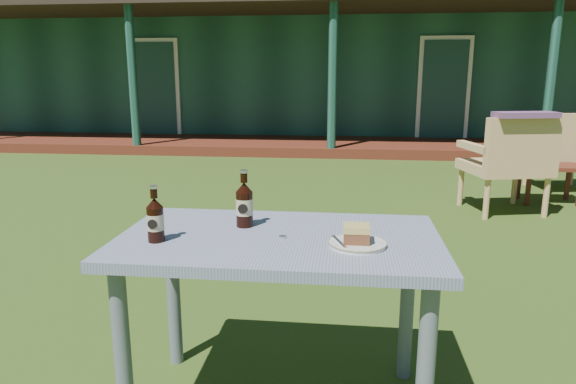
# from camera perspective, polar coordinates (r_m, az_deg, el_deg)

# --- Properties ---
(ground) EXTENTS (80.00, 80.00, 0.00)m
(ground) POSITION_cam_1_polar(r_m,az_deg,el_deg) (3.67, 2.33, -8.01)
(ground) COLOR #334916
(pavilion) EXTENTS (15.80, 8.30, 3.45)m
(pavilion) POSITION_cam_1_polar(r_m,az_deg,el_deg) (12.81, 5.62, 14.16)
(pavilion) COLOR #1A4337
(pavilion) RESTS_ON ground
(cafe_table) EXTENTS (1.20, 0.70, 0.72)m
(cafe_table) POSITION_cam_1_polar(r_m,az_deg,el_deg) (1.96, -1.01, -7.70)
(cafe_table) COLOR slate
(cafe_table) RESTS_ON ground
(plate) EXTENTS (0.20, 0.20, 0.01)m
(plate) POSITION_cam_1_polar(r_m,az_deg,el_deg) (1.83, 7.73, -5.70)
(plate) COLOR silver
(plate) RESTS_ON cafe_table
(cake_slice) EXTENTS (0.09, 0.09, 0.06)m
(cake_slice) POSITION_cam_1_polar(r_m,az_deg,el_deg) (1.82, 7.63, -4.59)
(cake_slice) COLOR brown
(cake_slice) RESTS_ON plate
(fork) EXTENTS (0.06, 0.14, 0.00)m
(fork) POSITION_cam_1_polar(r_m,az_deg,el_deg) (1.82, 5.69, -5.52)
(fork) COLOR silver
(fork) RESTS_ON plate
(cola_bottle_near) EXTENTS (0.07, 0.07, 0.23)m
(cola_bottle_near) POSITION_cam_1_polar(r_m,az_deg,el_deg) (2.03, -4.87, -1.35)
(cola_bottle_near) COLOR black
(cola_bottle_near) RESTS_ON cafe_table
(cola_bottle_far) EXTENTS (0.06, 0.06, 0.21)m
(cola_bottle_far) POSITION_cam_1_polar(r_m,az_deg,el_deg) (1.90, -14.53, -2.96)
(cola_bottle_far) COLOR black
(cola_bottle_far) RESTS_ON cafe_table
(bottle_cap) EXTENTS (0.03, 0.03, 0.01)m
(bottle_cap) POSITION_cam_1_polar(r_m,az_deg,el_deg) (1.90, -0.59, -5.02)
(bottle_cap) COLOR silver
(bottle_cap) RESTS_ON cafe_table
(armchair_left) EXTENTS (0.82, 0.79, 0.94)m
(armchair_left) POSITION_cam_1_polar(r_m,az_deg,el_deg) (5.29, 23.42, 3.33)
(armchair_left) COLOR tan
(armchair_left) RESTS_ON ground
(armchair_right) EXTENTS (0.75, 0.72, 0.90)m
(armchair_right) POSITION_cam_1_polar(r_m,az_deg,el_deg) (6.63, 28.72, 4.37)
(armchair_right) COLOR tan
(armchair_right) RESTS_ON ground
(floral_throw) EXTENTS (0.59, 0.33, 0.05)m
(floral_throw) POSITION_cam_1_polar(r_m,az_deg,el_deg) (5.08, 24.91, 7.80)
(floral_throw) COLOR #6B3F68
(floral_throw) RESTS_ON armchair_left
(side_table) EXTENTS (0.60, 0.40, 0.40)m
(side_table) POSITION_cam_1_polar(r_m,az_deg,el_deg) (5.98, 27.11, 2.16)
(side_table) COLOR #552114
(side_table) RESTS_ON ground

